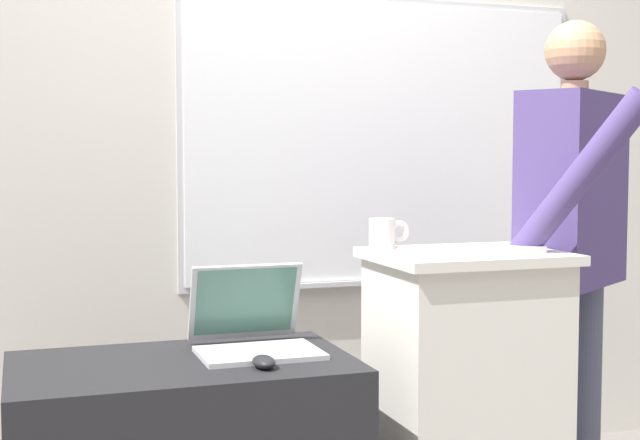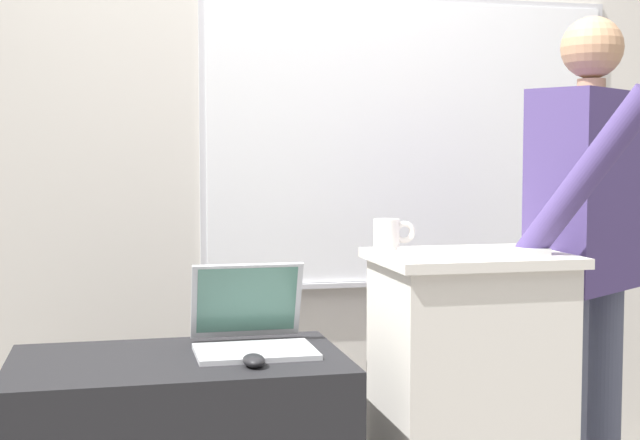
{
  "view_description": "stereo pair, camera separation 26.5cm",
  "coord_description": "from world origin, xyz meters",
  "px_view_note": "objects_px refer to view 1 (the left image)",
  "views": [
    {
      "loc": [
        -0.92,
        -2.11,
        1.29
      ],
      "look_at": [
        -0.07,
        0.4,
        1.1
      ],
      "focal_mm": 50.0,
      "sensor_mm": 36.0,
      "label": 1
    },
    {
      "loc": [
        -0.67,
        -2.18,
        1.29
      ],
      "look_at": [
        -0.07,
        0.4,
        1.1
      ],
      "focal_mm": 50.0,
      "sensor_mm": 36.0,
      "label": 2
    }
  ],
  "objects_px": {
    "person_presenter": "(573,237)",
    "wireless_keyboard": "(472,250)",
    "laptop": "(252,327)",
    "lectern_podium": "(464,412)",
    "computer_mouse_by_laptop": "(264,362)",
    "coffee_mug": "(384,233)"
  },
  "relations": [
    {
      "from": "lectern_podium",
      "to": "computer_mouse_by_laptop",
      "type": "xyz_separation_m",
      "value": [
        -0.68,
        -0.13,
        0.24
      ]
    },
    {
      "from": "computer_mouse_by_laptop",
      "to": "lectern_podium",
      "type": "bearing_deg",
      "value": 10.87
    },
    {
      "from": "wireless_keyboard",
      "to": "lectern_podium",
      "type": "bearing_deg",
      "value": 79.57
    },
    {
      "from": "person_presenter",
      "to": "computer_mouse_by_laptop",
      "type": "relative_size",
      "value": 17.43
    },
    {
      "from": "person_presenter",
      "to": "computer_mouse_by_laptop",
      "type": "bearing_deg",
      "value": 158.97
    },
    {
      "from": "lectern_podium",
      "to": "laptop",
      "type": "bearing_deg",
      "value": 171.08
    },
    {
      "from": "laptop",
      "to": "person_presenter",
      "type": "bearing_deg",
      "value": 1.57
    },
    {
      "from": "person_presenter",
      "to": "wireless_keyboard",
      "type": "relative_size",
      "value": 4.08
    },
    {
      "from": "lectern_podium",
      "to": "computer_mouse_by_laptop",
      "type": "height_order",
      "value": "lectern_podium"
    },
    {
      "from": "laptop",
      "to": "wireless_keyboard",
      "type": "xyz_separation_m",
      "value": [
        0.64,
        -0.16,
        0.22
      ]
    },
    {
      "from": "laptop",
      "to": "wireless_keyboard",
      "type": "bearing_deg",
      "value": -14.11
    },
    {
      "from": "person_presenter",
      "to": "laptop",
      "type": "distance_m",
      "value": 1.14
    },
    {
      "from": "laptop",
      "to": "computer_mouse_by_laptop",
      "type": "height_order",
      "value": "laptop"
    },
    {
      "from": "lectern_podium",
      "to": "laptop",
      "type": "xyz_separation_m",
      "value": [
        -0.65,
        0.1,
        0.29
      ]
    },
    {
      "from": "laptop",
      "to": "wireless_keyboard",
      "type": "height_order",
      "value": "wireless_keyboard"
    },
    {
      "from": "wireless_keyboard",
      "to": "coffee_mug",
      "type": "height_order",
      "value": "coffee_mug"
    },
    {
      "from": "person_presenter",
      "to": "laptop",
      "type": "relative_size",
      "value": 5.08
    },
    {
      "from": "coffee_mug",
      "to": "laptop",
      "type": "bearing_deg",
      "value": -172.11
    },
    {
      "from": "person_presenter",
      "to": "wireless_keyboard",
      "type": "xyz_separation_m",
      "value": [
        -0.48,
        -0.19,
        -0.01
      ]
    },
    {
      "from": "laptop",
      "to": "coffee_mug",
      "type": "distance_m",
      "value": 0.52
    },
    {
      "from": "wireless_keyboard",
      "to": "person_presenter",
      "type": "bearing_deg",
      "value": 21.56
    },
    {
      "from": "laptop",
      "to": "coffee_mug",
      "type": "bearing_deg",
      "value": 7.89
    }
  ]
}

